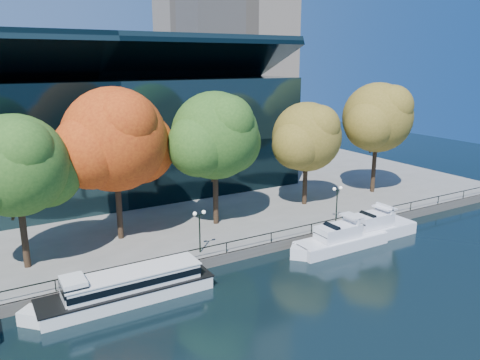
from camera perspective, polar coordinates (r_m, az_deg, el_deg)
ground at (r=41.76m, az=0.54°, el=-11.58°), size 160.00×160.00×0.00m
promenade at (r=73.43m, az=-14.20°, el=-0.08°), size 90.00×67.08×1.00m
railing at (r=43.55m, az=-1.67°, el=-7.66°), size 88.20×0.08×0.99m
convention_building at (r=66.52m, az=-16.80°, el=5.32°), size 50.00×24.57×21.43m
tour_boat at (r=38.35m, az=-14.03°, el=-12.54°), size 14.78×3.30×2.80m
cruiser_near at (r=47.85m, az=11.86°, el=-7.10°), size 11.22×2.89×3.25m
cruiser_far at (r=51.54m, az=15.85°, el=-5.67°), size 10.57×2.93×3.45m
tree_1 at (r=42.32m, az=-25.41°, el=1.38°), size 10.57×8.66×13.19m
tree_2 at (r=46.16m, az=-14.77°, el=4.55°), size 12.47×10.22×14.98m
tree_3 at (r=49.07m, az=-2.84°, el=5.22°), size 11.49×9.42×14.27m
tree_4 at (r=56.89m, az=8.29°, el=5.05°), size 10.40×8.53×12.55m
tree_5 at (r=64.20m, az=16.56°, el=7.14°), size 11.34×9.30×14.58m
lamp_1 at (r=42.99m, az=-4.96°, el=-5.10°), size 1.26×0.36×4.03m
lamp_2 at (r=51.87m, az=11.76°, el=-1.93°), size 1.26×0.36×4.03m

